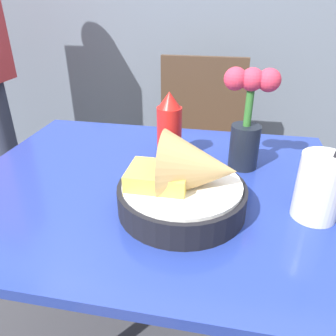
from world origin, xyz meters
TOP-DOWN VIEW (x-y plane):
  - dining_table at (0.00, 0.00)m, footprint 0.96×0.78m
  - chair_far_window at (0.05, 0.74)m, footprint 0.40×0.40m
  - food_basket at (0.10, -0.11)m, footprint 0.28×0.28m
  - ketchup_bottle at (0.01, 0.15)m, footprint 0.07×0.07m
  - drink_cup at (0.37, -0.08)m, footprint 0.09×0.09m
  - flower_vase at (0.23, 0.13)m, footprint 0.14×0.08m

SIDE VIEW (x-z plane):
  - chair_far_window at x=0.05m, z-range 0.08..1.00m
  - dining_table at x=0.00m, z-range 0.25..0.98m
  - food_basket at x=0.10m, z-range 0.71..0.89m
  - drink_cup at x=0.37m, z-range 0.68..0.92m
  - ketchup_bottle at x=0.01m, z-range 0.73..0.92m
  - flower_vase at x=0.23m, z-range 0.74..1.01m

